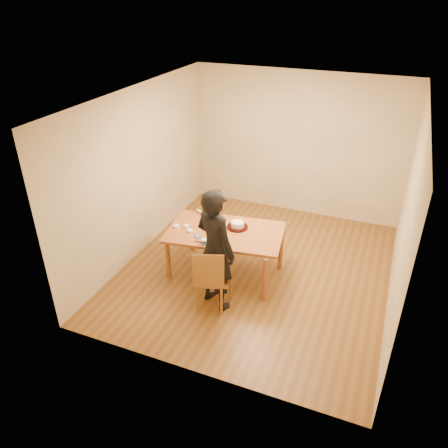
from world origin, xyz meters
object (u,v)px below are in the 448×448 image
at_px(cake, 237,224).
at_px(person, 215,250).
at_px(dining_chair, 214,278).
at_px(dining_table, 225,232).
at_px(cake_plate, 237,227).

bearing_deg(cake, person, -88.80).
height_order(dining_chair, person, person).
bearing_deg(cake, dining_table, -128.11).
xyz_separation_m(dining_table, person, (0.15, -0.73, 0.16)).
height_order(dining_table, person, person).
distance_m(cake_plate, cake, 0.04).
height_order(cake, person, person).
bearing_deg(person, cake, -65.26).
relative_size(cake_plate, person, 0.18).
relative_size(dining_chair, cake, 2.09).
bearing_deg(person, dining_table, -54.85).
xyz_separation_m(dining_table, cake_plate, (0.13, 0.17, 0.03)).
distance_m(dining_table, cake_plate, 0.22).
bearing_deg(cake_plate, dining_table, -128.11).
relative_size(dining_table, cake_plate, 5.34).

